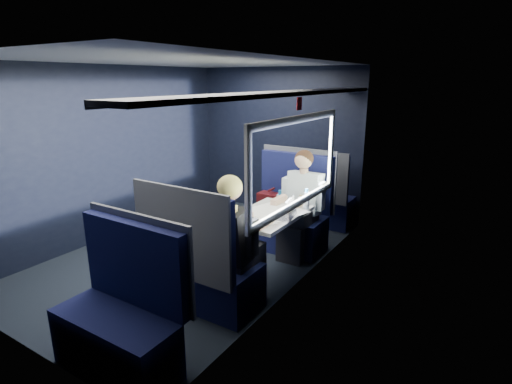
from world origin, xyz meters
The scene contains 13 objects.
ground centered at (0.00, 0.00, -0.01)m, with size 2.80×4.20×0.01m, color black.
room_shell centered at (0.02, 0.00, 1.48)m, with size 3.00×4.40×2.40m.
table centered at (1.03, 0.00, 0.66)m, with size 0.62×1.00×0.74m.
seat_bay_near centered at (0.84, 0.87, 0.42)m, with size 1.04×0.62×1.26m.
seat_bay_far centered at (0.85, -0.87, 0.41)m, with size 1.04×0.62×1.26m.
seat_row_front centered at (0.85, 1.80, 0.41)m, with size 1.04×0.51×1.16m.
seat_row_back centered at (0.85, -1.80, 0.41)m, with size 1.04×0.51×1.16m.
man centered at (1.10, 0.70, 0.72)m, with size 0.53×0.56×1.32m.
woman centered at (1.10, -0.71, 0.73)m, with size 0.53×0.56×1.32m.
papers centered at (1.06, -0.04, 0.74)m, with size 0.54×0.78×0.01m, color white.
laptop centered at (1.29, -0.04, 0.80)m, with size 0.28×0.33×0.22m.
bottle_small centered at (1.33, 0.35, 0.84)m, with size 0.07×0.07×0.23m.
cup centered at (1.22, 0.44, 0.78)m, with size 0.07×0.07×0.09m, color white.
Camera 1 is at (3.07, -3.48, 2.11)m, focal length 28.00 mm.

